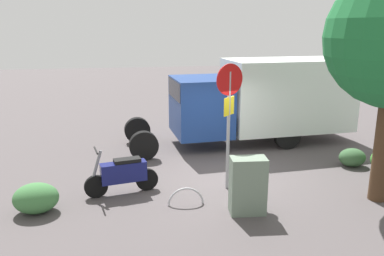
# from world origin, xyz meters

# --- Properties ---
(ground_plane) EXTENTS (60.00, 60.00, 0.00)m
(ground_plane) POSITION_xyz_m (0.00, 0.00, 0.00)
(ground_plane) COLOR #4D4748
(box_truck_near) EXTENTS (7.93, 2.66, 2.90)m
(box_truck_near) POSITION_xyz_m (-1.97, -3.05, 1.61)
(box_truck_near) COLOR black
(box_truck_near) RESTS_ON ground
(motorcycle) EXTENTS (1.80, 0.65, 1.20)m
(motorcycle) POSITION_xyz_m (2.86, 0.62, 0.52)
(motorcycle) COLOR black
(motorcycle) RESTS_ON ground
(stop_sign) EXTENTS (0.71, 0.33, 3.15)m
(stop_sign) POSITION_xyz_m (0.27, 0.75, 2.10)
(stop_sign) COLOR #9E9EA3
(stop_sign) RESTS_ON ground
(utility_cabinet) EXTENTS (0.81, 0.53, 1.27)m
(utility_cabinet) POSITION_xyz_m (0.18, 2.13, 0.64)
(utility_cabinet) COLOR slate
(utility_cabinet) RESTS_ON ground
(bike_rack_hoop) EXTENTS (0.85, 0.07, 0.85)m
(bike_rack_hoop) POSITION_xyz_m (1.45, 1.51, 0.00)
(bike_rack_hoop) COLOR #B7B7BC
(bike_rack_hoop) RESTS_ON ground
(shrub_mid_verge) EXTENTS (0.78, 0.64, 0.53)m
(shrub_mid_verge) POSITION_xyz_m (-3.77, -0.18, 0.27)
(shrub_mid_verge) COLOR #365A35
(shrub_mid_verge) RESTS_ON ground
(shrub_by_tree) EXTENTS (0.98, 0.80, 0.67)m
(shrub_by_tree) POSITION_xyz_m (4.76, 1.30, 0.33)
(shrub_by_tree) COLOR #3D733D
(shrub_by_tree) RESTS_ON ground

